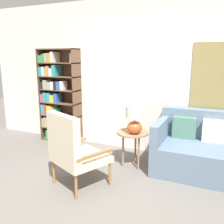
{
  "coord_description": "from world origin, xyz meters",
  "views": [
    {
      "loc": [
        1.51,
        -2.21,
        1.71
      ],
      "look_at": [
        0.02,
        1.07,
        0.9
      ],
      "focal_mm": 40.0,
      "sensor_mm": 36.0,
      "label": 1
    }
  ],
  "objects": [
    {
      "name": "armchair",
      "position": [
        -0.21,
        0.33,
        0.55
      ],
      "size": [
        0.83,
        0.82,
        1.02
      ],
      "color": "olive",
      "rests_on": "ground_plane"
    },
    {
      "name": "couch",
      "position": [
        1.44,
        1.55,
        0.34
      ],
      "size": [
        1.64,
        0.94,
        0.89
      ],
      "color": "slate",
      "rests_on": "ground_plane"
    },
    {
      "name": "table_lamp",
      "position": [
        0.33,
        1.21,
        0.8
      ],
      "size": [
        0.27,
        0.27,
        0.42
      ],
      "color": "#C65128",
      "rests_on": "side_table"
    },
    {
      "name": "ground_plane",
      "position": [
        0.0,
        0.0,
        0.0
      ],
      "size": [
        14.0,
        14.0,
        0.0
      ],
      "primitive_type": "plane",
      "color": "#66605B"
    },
    {
      "name": "bookshelf",
      "position": [
        -1.57,
        1.84,
        0.94
      ],
      "size": [
        0.83,
        0.3,
        1.85
      ],
      "color": "brown",
      "rests_on": "ground_plane"
    },
    {
      "name": "side_table",
      "position": [
        0.27,
        1.28,
        0.5
      ],
      "size": [
        0.49,
        0.49,
        0.57
      ],
      "color": "#99704C",
      "rests_on": "ground_plane"
    },
    {
      "name": "wall_back",
      "position": [
        0.03,
        2.03,
        1.35
      ],
      "size": [
        6.4,
        0.08,
        2.7
      ],
      "color": "silver",
      "rests_on": "ground_plane"
    }
  ]
}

